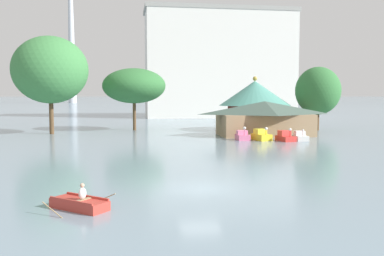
% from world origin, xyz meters
% --- Properties ---
extents(ground_plane, '(2000.00, 2000.00, 0.00)m').
position_xyz_m(ground_plane, '(0.00, 0.00, 0.00)').
color(ground_plane, gray).
extents(rowboat_with_rower, '(3.47, 3.63, 1.60)m').
position_xyz_m(rowboat_with_rower, '(-6.78, -3.56, 0.28)').
color(rowboat_with_rower, '#B7382D').
rests_on(rowboat_with_rower, ground).
extents(pedal_boat_pink, '(1.51, 2.35, 1.77)m').
position_xyz_m(pedal_boat_pink, '(9.93, 26.47, 0.50)').
color(pedal_boat_pink, pink).
rests_on(pedal_boat_pink, ground).
extents(pedal_boat_yellow, '(2.11, 2.95, 1.73)m').
position_xyz_m(pedal_boat_yellow, '(12.20, 25.91, 0.57)').
color(pedal_boat_yellow, yellow).
rests_on(pedal_boat_yellow, ground).
extents(pedal_boat_red, '(1.95, 2.79, 1.68)m').
position_xyz_m(pedal_boat_red, '(14.87, 24.66, 0.51)').
color(pedal_boat_red, red).
rests_on(pedal_boat_red, ground).
extents(pedal_boat_white, '(1.65, 2.74, 1.47)m').
position_xyz_m(pedal_boat_white, '(17.00, 25.15, 0.46)').
color(pedal_boat_white, white).
rests_on(pedal_boat_white, ground).
extents(boathouse, '(13.51, 7.64, 4.78)m').
position_xyz_m(boathouse, '(14.52, 31.66, 2.51)').
color(boathouse, '#9E7F5B').
rests_on(boathouse, ground).
extents(green_roof_pavilion, '(11.24, 11.24, 8.55)m').
position_xyz_m(green_roof_pavilion, '(15.56, 39.84, 4.46)').
color(green_roof_pavilion, '#993328').
rests_on(green_roof_pavilion, ground).
extents(shoreline_tree_tall_left, '(10.72, 10.72, 14.03)m').
position_xyz_m(shoreline_tree_tall_left, '(-15.24, 38.48, 9.21)').
color(shoreline_tree_tall_left, brown).
rests_on(shoreline_tree_tall_left, ground).
extents(shoreline_tree_mid, '(9.99, 9.99, 9.85)m').
position_xyz_m(shoreline_tree_mid, '(-3.28, 43.10, 7.06)').
color(shoreline_tree_mid, brown).
rests_on(shoreline_tree_mid, ground).
extents(shoreline_tree_right, '(7.08, 7.08, 10.07)m').
position_xyz_m(shoreline_tree_right, '(25.51, 38.56, 6.28)').
color(shoreline_tree_right, brown).
rests_on(shoreline_tree_right, ground).
extents(background_building_block, '(37.53, 12.61, 26.80)m').
position_xyz_m(background_building_block, '(18.65, 80.17, 13.42)').
color(background_building_block, silver).
rests_on(background_building_block, ground).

